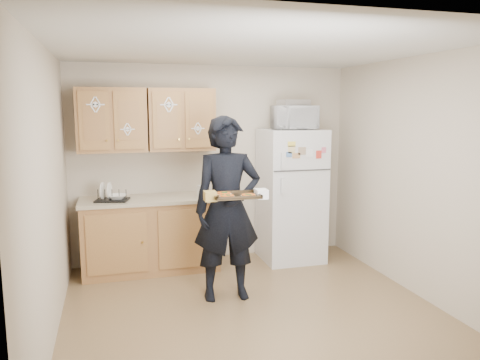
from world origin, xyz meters
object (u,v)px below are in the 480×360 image
object	(u,v)px
refrigerator	(291,195)
baking_tray	(236,196)
microwave	(294,118)
dish_rack	(112,195)
person	(227,209)

from	to	relation	value
refrigerator	baking_tray	world-z (taller)	refrigerator
baking_tray	microwave	bearing A→B (deg)	51.04
microwave	refrigerator	bearing A→B (deg)	102.60
dish_rack	person	bearing A→B (deg)	-41.37
microwave	dish_rack	xyz separation A→B (m)	(-2.24, 0.04, -0.88)
refrigerator	person	bearing A→B (deg)	-137.57
refrigerator	dish_rack	world-z (taller)	refrigerator
baking_tray	dish_rack	size ratio (longest dim) A/B	1.23
refrigerator	baking_tray	xyz separation A→B (m)	(-1.09, -1.31, 0.29)
refrigerator	microwave	xyz separation A→B (m)	(0.01, -0.05, 1.00)
baking_tray	microwave	distance (m)	1.82
dish_rack	microwave	bearing A→B (deg)	-0.90
person	dish_rack	xyz separation A→B (m)	(-1.13, 0.99, 0.03)
person	baking_tray	xyz separation A→B (m)	(0.01, -0.30, 0.19)
person	microwave	size ratio (longest dim) A/B	3.54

